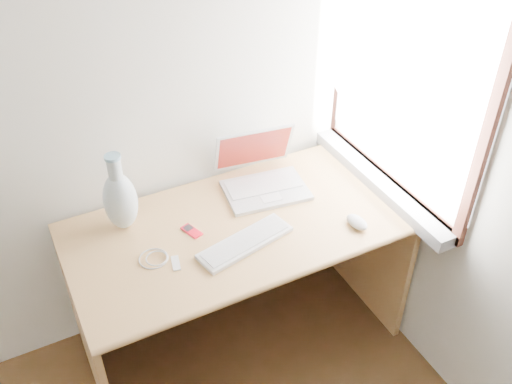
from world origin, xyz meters
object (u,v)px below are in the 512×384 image
desk (231,249)px  laptop (261,176)px  vase (120,199)px  external_keyboard (245,242)px

desk → laptop: 0.36m
desk → laptop: laptop is taller
laptop → vase: (-0.64, 0.01, 0.09)m
vase → external_keyboard: bearing=-39.5°
external_keyboard → vase: bearing=128.3°
laptop → external_keyboard: size_ratio=0.93×
vase → desk: bearing=-15.1°
laptop → external_keyboard: laptop is taller
laptop → vase: vase is taller
external_keyboard → vase: 0.54m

